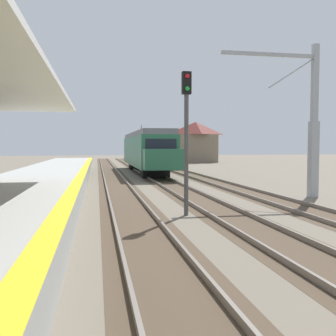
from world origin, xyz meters
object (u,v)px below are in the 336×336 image
catenary_pylon_far_side (308,124)px  distant_trackside_house (196,141)px  approaching_train (146,150)px  rail_signal_post (186,128)px

catenary_pylon_far_side → distant_trackside_house: (5.22, 41.75, -0.27)m
approaching_train → rail_signal_post: size_ratio=3.77×
catenary_pylon_far_side → distant_trackside_house: bearing=82.9°
approaching_train → rail_signal_post: (-1.46, -22.91, 1.02)m
rail_signal_post → catenary_pylon_far_side: size_ratio=0.69×
distant_trackside_house → approaching_train: bearing=-115.5°
approaching_train → distant_trackside_house: 25.07m
rail_signal_post → catenary_pylon_far_side: 7.99m
catenary_pylon_far_side → distant_trackside_house: size_ratio=1.14×
catenary_pylon_far_side → distant_trackside_house: catenary_pylon_far_side is taller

